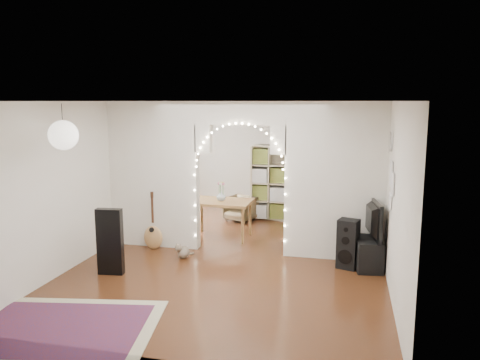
% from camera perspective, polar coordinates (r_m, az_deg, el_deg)
% --- Properties ---
extents(floor, '(7.50, 7.50, 0.00)m').
position_cam_1_polar(floor, '(8.65, 0.06, -8.64)').
color(floor, black).
rests_on(floor, ground).
extents(ceiling, '(5.00, 7.50, 0.02)m').
position_cam_1_polar(ceiling, '(8.22, 0.07, 9.56)').
color(ceiling, white).
rests_on(ceiling, wall_back).
extents(wall_back, '(5.00, 0.02, 2.70)m').
position_cam_1_polar(wall_back, '(11.98, 4.10, 3.04)').
color(wall_back, silver).
rests_on(wall_back, floor).
extents(wall_front, '(5.00, 0.02, 2.70)m').
position_cam_1_polar(wall_front, '(4.83, -10.04, -6.79)').
color(wall_front, silver).
rests_on(wall_front, floor).
extents(wall_left, '(0.02, 7.50, 2.70)m').
position_cam_1_polar(wall_left, '(9.21, -15.28, 0.78)').
color(wall_left, silver).
rests_on(wall_left, floor).
extents(wall_right, '(0.02, 7.50, 2.70)m').
position_cam_1_polar(wall_right, '(8.15, 17.47, -0.43)').
color(wall_right, silver).
rests_on(wall_right, floor).
extents(divider_wall, '(5.00, 0.20, 2.70)m').
position_cam_1_polar(divider_wall, '(8.31, 0.07, 0.73)').
color(divider_wall, silver).
rests_on(divider_wall, floor).
extents(fairy_lights, '(1.64, 0.04, 1.60)m').
position_cam_1_polar(fairy_lights, '(8.17, -0.14, 1.46)').
color(fairy_lights, '#FFEABF').
rests_on(fairy_lights, divider_wall).
extents(window, '(0.04, 1.20, 1.40)m').
position_cam_1_polar(window, '(10.78, -10.66, 2.99)').
color(window, white).
rests_on(window, wall_left).
extents(wall_clock, '(0.03, 0.31, 0.31)m').
position_cam_1_polar(wall_clock, '(7.46, 17.94, 4.49)').
color(wall_clock, white).
rests_on(wall_clock, wall_right).
extents(picture_frames, '(0.02, 0.50, 0.70)m').
position_cam_1_polar(picture_frames, '(7.14, 17.96, -0.58)').
color(picture_frames, white).
rests_on(picture_frames, wall_right).
extents(paper_lantern, '(0.40, 0.40, 0.40)m').
position_cam_1_polar(paper_lantern, '(6.76, -20.74, 5.14)').
color(paper_lantern, white).
rests_on(paper_lantern, ceiling).
extents(ceiling_fan, '(1.10, 1.10, 0.30)m').
position_cam_1_polar(ceiling_fan, '(10.18, 2.62, 7.85)').
color(ceiling_fan, gold).
rests_on(ceiling_fan, ceiling).
extents(area_rug, '(2.52, 2.06, 0.02)m').
position_cam_1_polar(area_rug, '(6.26, -21.07, -16.56)').
color(area_rug, maroon).
rests_on(area_rug, floor).
extents(guitar_case, '(0.42, 0.18, 1.06)m').
position_cam_1_polar(guitar_case, '(7.67, -15.56, -7.25)').
color(guitar_case, black).
rests_on(guitar_case, floor).
extents(acoustic_guitar, '(0.39, 0.23, 0.92)m').
position_cam_1_polar(acoustic_guitar, '(8.79, -10.56, -5.78)').
color(acoustic_guitar, '#B28547').
rests_on(acoustic_guitar, floor).
extents(tabby_cat, '(0.29, 0.44, 0.30)m').
position_cam_1_polar(tabby_cat, '(8.28, -6.98, -8.66)').
color(tabby_cat, brown).
rests_on(tabby_cat, floor).
extents(floor_speaker, '(0.38, 0.35, 0.81)m').
position_cam_1_polar(floor_speaker, '(7.89, 13.02, -7.61)').
color(floor_speaker, black).
rests_on(floor_speaker, floor).
extents(media_console, '(0.54, 1.05, 0.50)m').
position_cam_1_polar(media_console, '(8.14, 15.09, -8.30)').
color(media_console, black).
rests_on(media_console, floor).
extents(tv, '(0.29, 1.08, 0.62)m').
position_cam_1_polar(tv, '(7.99, 15.26, -4.47)').
color(tv, black).
rests_on(tv, media_console).
extents(bookcase, '(1.72, 0.94, 1.71)m').
position_cam_1_polar(bookcase, '(10.72, 5.84, -0.42)').
color(bookcase, tan).
rests_on(bookcase, floor).
extents(dining_table, '(1.22, 0.83, 0.76)m').
position_cam_1_polar(dining_table, '(9.31, -2.32, -2.97)').
color(dining_table, brown).
rests_on(dining_table, floor).
extents(flower_vase, '(0.19, 0.19, 0.19)m').
position_cam_1_polar(flower_vase, '(9.28, -2.33, -1.95)').
color(flower_vase, silver).
rests_on(flower_vase, dining_table).
extents(dining_chair_left, '(0.79, 0.80, 0.57)m').
position_cam_1_polar(dining_chair_left, '(10.71, 0.05, -3.50)').
color(dining_chair_left, brown).
rests_on(dining_chair_left, floor).
extents(dining_chair_right, '(0.54, 0.56, 0.46)m').
position_cam_1_polar(dining_chair_right, '(10.48, 7.66, -4.18)').
color(dining_chair_right, brown).
rests_on(dining_chair_right, floor).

